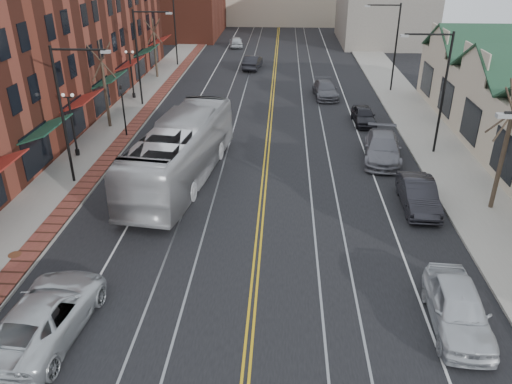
# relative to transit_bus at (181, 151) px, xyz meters

# --- Properties ---
(sidewalk_left) EXTENTS (4.00, 120.00, 0.15)m
(sidewalk_left) POSITION_rel_transit_bus_xyz_m (-7.00, 3.17, -1.80)
(sidewalk_left) COLOR gray
(sidewalk_left) RESTS_ON ground
(sidewalk_right) EXTENTS (4.00, 120.00, 0.15)m
(sidewalk_right) POSITION_rel_transit_bus_xyz_m (17.00, 3.17, -1.80)
(sidewalk_right) COLOR gray
(sidewalk_right) RESTS_ON ground
(building_left) EXTENTS (10.00, 50.00, 11.00)m
(building_left) POSITION_rel_transit_bus_xyz_m (-14.00, 10.17, 3.62)
(building_left) COLOR maroon
(building_left) RESTS_ON ground
(backdrop_right) EXTENTS (12.00, 16.00, 11.00)m
(backdrop_right) POSITION_rel_transit_bus_xyz_m (20.00, 48.17, 3.62)
(backdrop_right) COLOR slate
(backdrop_right) RESTS_ON ground
(streetlight_l_1) EXTENTS (3.33, 0.25, 8.00)m
(streetlight_l_1) POSITION_rel_transit_bus_xyz_m (-6.05, -0.83, 3.15)
(streetlight_l_1) COLOR black
(streetlight_l_1) RESTS_ON sidewalk_left
(streetlight_l_2) EXTENTS (3.33, 0.25, 8.00)m
(streetlight_l_2) POSITION_rel_transit_bus_xyz_m (-6.05, 15.17, 3.15)
(streetlight_l_2) COLOR black
(streetlight_l_2) RESTS_ON sidewalk_left
(streetlight_l_3) EXTENTS (3.33, 0.25, 8.00)m
(streetlight_l_3) POSITION_rel_transit_bus_xyz_m (-6.05, 31.17, 3.15)
(streetlight_l_3) COLOR black
(streetlight_l_3) RESTS_ON sidewalk_left
(streetlight_r_1) EXTENTS (3.33, 0.25, 8.00)m
(streetlight_r_1) POSITION_rel_transit_bus_xyz_m (16.05, 5.17, 3.15)
(streetlight_r_1) COLOR black
(streetlight_r_1) RESTS_ON sidewalk_right
(streetlight_r_2) EXTENTS (3.33, 0.25, 8.00)m
(streetlight_r_2) POSITION_rel_transit_bus_xyz_m (16.05, 21.17, 3.15)
(streetlight_r_2) COLOR black
(streetlight_r_2) RESTS_ON sidewalk_right
(lamppost_l_2) EXTENTS (0.84, 0.28, 4.27)m
(lamppost_l_2) POSITION_rel_transit_bus_xyz_m (-7.80, 3.17, 0.33)
(lamppost_l_2) COLOR black
(lamppost_l_2) RESTS_ON sidewalk_left
(lamppost_l_3) EXTENTS (0.84, 0.28, 4.27)m
(lamppost_l_3) POSITION_rel_transit_bus_xyz_m (-7.80, 17.17, 0.33)
(lamppost_l_3) COLOR black
(lamppost_l_3) RESTS_ON sidewalk_left
(tree_left_near) EXTENTS (1.78, 1.37, 6.48)m
(tree_left_near) POSITION_rel_transit_bus_xyz_m (-7.50, 9.17, 1.64)
(tree_left_near) COLOR #382B21
(tree_left_near) RESTS_ON sidewalk_left
(tree_left_far) EXTENTS (1.66, 1.28, 6.02)m
(tree_left_far) POSITION_rel_transit_bus_xyz_m (-7.50, 25.17, 1.40)
(tree_left_far) COLOR #382B21
(tree_left_far) RESTS_ON sidewalk_left
(tree_right_mid) EXTENTS (1.90, 1.46, 6.93)m
(tree_right_mid) POSITION_rel_transit_bus_xyz_m (17.50, -2.83, 1.87)
(tree_right_mid) COLOR #382B21
(tree_right_mid) RESTS_ON sidewalk_right
(manhole_far) EXTENTS (0.60, 0.60, 0.02)m
(manhole_far) POSITION_rel_transit_bus_xyz_m (-6.20, -8.83, -1.72)
(manhole_far) COLOR #592D19
(manhole_far) RESTS_ON sidewalk_left
(traffic_signal) EXTENTS (0.18, 0.15, 3.80)m
(traffic_signal) POSITION_rel_transit_bus_xyz_m (-5.60, 7.17, 0.47)
(traffic_signal) COLOR black
(traffic_signal) RESTS_ON sidewalk_left
(transit_bus) EXTENTS (4.92, 13.78, 3.75)m
(transit_bus) POSITION_rel_transit_bus_xyz_m (0.00, 0.00, 0.00)
(transit_bus) COLOR #BDBDC0
(transit_bus) RESTS_ON ground
(parked_suv) EXTENTS (3.26, 6.18, 1.66)m
(parked_suv) POSITION_rel_transit_bus_xyz_m (-2.50, -13.55, -1.05)
(parked_suv) COLOR silver
(parked_suv) RESTS_ON ground
(parked_car_a) EXTENTS (2.30, 5.07, 1.69)m
(parked_car_a) POSITION_rel_transit_bus_xyz_m (12.77, -12.37, -1.03)
(parked_car_a) COLOR silver
(parked_car_a) RESTS_ON ground
(parked_car_b) EXTENTS (1.81, 4.83, 1.57)m
(parked_car_b) POSITION_rel_transit_bus_xyz_m (13.52, -2.83, -1.09)
(parked_car_b) COLOR black
(parked_car_b) RESTS_ON ground
(parked_car_c) EXTENTS (3.09, 6.02, 1.67)m
(parked_car_c) POSITION_rel_transit_bus_xyz_m (12.71, 3.88, -1.04)
(parked_car_c) COLOR slate
(parked_car_c) RESTS_ON ground
(parked_car_d) EXTENTS (1.77, 4.10, 1.38)m
(parked_car_d) POSITION_rel_transit_bus_xyz_m (12.50, 11.27, -1.19)
(parked_car_d) COLOR black
(parked_car_d) RESTS_ON ground
(distant_car_left) EXTENTS (2.16, 4.82, 1.54)m
(distant_car_left) POSITION_rel_transit_bus_xyz_m (2.45, 30.00, -1.11)
(distant_car_left) COLOR black
(distant_car_left) RESTS_ON ground
(distant_car_right) EXTENTS (2.38, 5.11, 1.44)m
(distant_car_right) POSITION_rel_transit_bus_xyz_m (9.97, 18.78, -1.16)
(distant_car_right) COLOR #5D5D64
(distant_car_right) RESTS_ON ground
(distant_car_far) EXTENTS (2.31, 4.50, 1.47)m
(distant_car_far) POSITION_rel_transit_bus_xyz_m (-0.66, 43.11, -1.14)
(distant_car_far) COLOR silver
(distant_car_far) RESTS_ON ground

